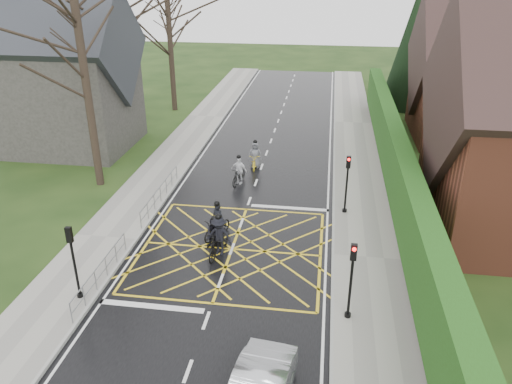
% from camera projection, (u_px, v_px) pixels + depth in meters
% --- Properties ---
extents(ground, '(120.00, 120.00, 0.00)m').
position_uv_depth(ground, '(232.00, 249.00, 22.68)').
color(ground, black).
rests_on(ground, ground).
extents(road, '(9.00, 80.00, 0.01)m').
position_uv_depth(road, '(232.00, 249.00, 22.68)').
color(road, black).
rests_on(road, ground).
extents(sidewalk_right, '(3.00, 80.00, 0.15)m').
position_uv_depth(sidewalk_right, '(366.00, 258.00, 21.86)').
color(sidewalk_right, gray).
rests_on(sidewalk_right, ground).
extents(sidewalk_left, '(3.00, 80.00, 0.15)m').
position_uv_depth(sidewalk_left, '(107.00, 238.00, 23.44)').
color(sidewalk_left, gray).
rests_on(sidewalk_left, ground).
extents(stone_wall, '(0.50, 38.00, 0.70)m').
position_uv_depth(stone_wall, '(394.00, 196.00, 26.89)').
color(stone_wall, slate).
rests_on(stone_wall, ground).
extents(hedge, '(0.90, 38.00, 2.80)m').
position_uv_depth(hedge, '(398.00, 166.00, 26.15)').
color(hedge, '#1D3D10').
rests_on(hedge, stone_wall).
extents(house_far, '(9.80, 8.80, 10.30)m').
position_uv_depth(house_far, '(485.00, 78.00, 35.02)').
color(house_far, brown).
rests_on(house_far, ground).
extents(conifer, '(4.60, 4.60, 10.00)m').
position_uv_depth(conifer, '(412.00, 49.00, 42.44)').
color(conifer, black).
rests_on(conifer, ground).
extents(church, '(8.80, 7.80, 11.00)m').
position_uv_depth(church, '(65.00, 76.00, 33.12)').
color(church, '#2D2B28').
rests_on(church, ground).
extents(tree_near, '(9.24, 9.24, 11.44)m').
position_uv_depth(tree_near, '(80.00, 45.00, 25.88)').
color(tree_near, black).
rests_on(tree_near, ground).
extents(tree_mid, '(10.08, 10.08, 12.48)m').
position_uv_depth(tree_mid, '(120.00, 15.00, 32.87)').
color(tree_mid, black).
rests_on(tree_mid, ground).
extents(tree_far, '(8.40, 8.40, 10.40)m').
position_uv_depth(tree_far, '(169.00, 24.00, 40.56)').
color(tree_far, black).
rests_on(tree_far, ground).
extents(railing_south, '(0.05, 5.04, 1.03)m').
position_uv_depth(railing_south, '(100.00, 269.00, 19.83)').
color(railing_south, slate).
rests_on(railing_south, ground).
extents(railing_north, '(0.05, 6.04, 1.03)m').
position_uv_depth(railing_north, '(160.00, 191.00, 26.54)').
color(railing_north, slate).
rests_on(railing_north, ground).
extents(traffic_light_ne, '(0.24, 0.31, 3.21)m').
position_uv_depth(traffic_light_ne, '(347.00, 185.00, 25.07)').
color(traffic_light_ne, black).
rests_on(traffic_light_ne, ground).
extents(traffic_light_se, '(0.24, 0.31, 3.21)m').
position_uv_depth(traffic_light_se, '(351.00, 282.00, 17.54)').
color(traffic_light_se, black).
rests_on(traffic_light_se, ground).
extents(traffic_light_sw, '(0.24, 0.31, 3.21)m').
position_uv_depth(traffic_light_sw, '(74.00, 263.00, 18.62)').
color(traffic_light_sw, black).
rests_on(traffic_light_sw, ground).
extents(cyclist_rear, '(1.42, 2.02, 1.86)m').
position_uv_depth(cyclist_rear, '(217.00, 226.00, 23.43)').
color(cyclist_rear, black).
rests_on(cyclist_rear, ground).
extents(cyclist_back, '(0.77, 1.66, 1.63)m').
position_uv_depth(cyclist_back, '(214.00, 237.00, 22.48)').
color(cyclist_back, black).
rests_on(cyclist_back, ground).
extents(cyclist_mid, '(1.30, 2.16, 2.01)m').
position_uv_depth(cyclist_mid, '(219.00, 240.00, 21.97)').
color(cyclist_mid, black).
rests_on(cyclist_mid, ground).
extents(cyclist_front, '(1.02, 1.84, 1.78)m').
position_uv_depth(cyclist_front, '(239.00, 173.00, 29.01)').
color(cyclist_front, black).
rests_on(cyclist_front, ground).
extents(cyclist_lead, '(0.86, 1.92, 1.82)m').
position_uv_depth(cyclist_lead, '(255.00, 158.00, 31.28)').
color(cyclist_lead, yellow).
rests_on(cyclist_lead, ground).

